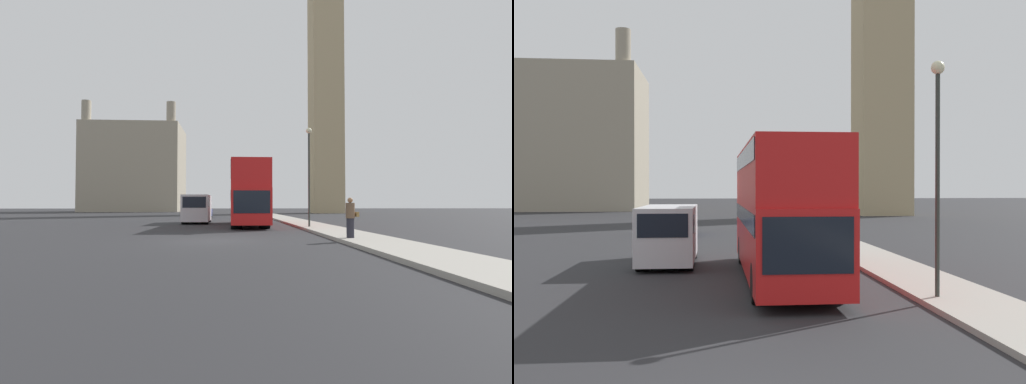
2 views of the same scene
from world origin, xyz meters
TOP-DOWN VIEW (x-y plane):
  - ground_plane at (0.00, 0.00)m, footprint 300.00×300.00m
  - sidewalk_strip at (6.26, 0.00)m, footprint 2.51×120.00m
  - clock_tower at (18.05, 55.03)m, footprint 5.99×6.16m
  - building_block_distant at (-20.59, 73.98)m, footprint 20.45×15.96m
  - red_double_decker_bus at (1.86, 12.22)m, footprint 2.50×11.32m
  - white_van at (-2.13, 16.14)m, footprint 2.11×5.40m
  - pedestrian at (5.58, -0.59)m, footprint 0.53×0.37m
  - street_lamp at (5.56, 8.01)m, footprint 0.36×0.36m
  - parked_sedan at (-2.49, 30.28)m, footprint 1.78×4.23m

SIDE VIEW (x-z plane):
  - ground_plane at x=0.00m, z-range 0.00..0.00m
  - sidewalk_strip at x=6.26m, z-range 0.00..0.15m
  - parked_sedan at x=-2.49m, z-range -0.07..1.51m
  - pedestrian at x=5.58m, z-range 0.15..1.81m
  - white_van at x=-2.13m, z-range 0.09..2.39m
  - red_double_decker_bus at x=1.86m, z-range 0.25..4.61m
  - street_lamp at x=5.56m, z-range 1.08..7.33m
  - building_block_distant at x=-20.59m, z-range -2.03..21.09m
  - clock_tower at x=18.05m, z-range 0.84..70.70m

